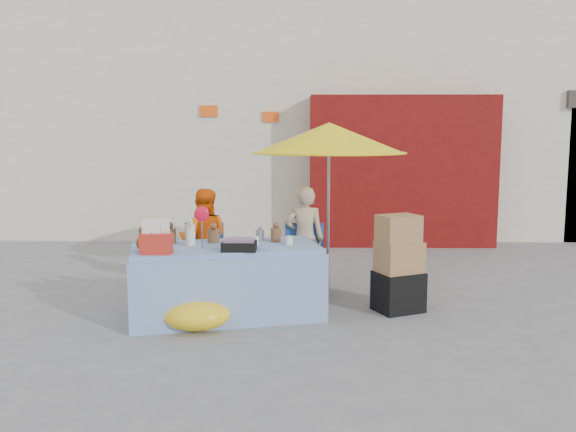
{
  "coord_description": "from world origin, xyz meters",
  "views": [
    {
      "loc": [
        0.39,
        -6.43,
        1.96
      ],
      "look_at": [
        0.27,
        0.6,
        1.0
      ],
      "focal_mm": 38.0,
      "sensor_mm": 36.0,
      "label": 1
    }
  ],
  "objects_px": {
    "box_stack": "(399,267)",
    "vendor_beige": "(305,239)",
    "market_table": "(225,280)",
    "umbrella": "(329,139)",
    "chair_right": "(305,274)",
    "vendor_orange": "(204,240)",
    "chair_left": "(203,273)"
  },
  "relations": [
    {
      "from": "chair_right",
      "to": "umbrella",
      "type": "relative_size",
      "value": 0.41
    },
    {
      "from": "chair_left",
      "to": "box_stack",
      "type": "relative_size",
      "value": 0.79
    },
    {
      "from": "chair_left",
      "to": "vendor_orange",
      "type": "bearing_deg",
      "value": 89.28
    },
    {
      "from": "chair_left",
      "to": "vendor_beige",
      "type": "xyz_separation_m",
      "value": [
        1.25,
        0.13,
        0.4
      ]
    },
    {
      "from": "vendor_beige",
      "to": "box_stack",
      "type": "relative_size",
      "value": 1.23
    },
    {
      "from": "market_table",
      "to": "umbrella",
      "type": "relative_size",
      "value": 1.04
    },
    {
      "from": "box_stack",
      "to": "vendor_orange",
      "type": "bearing_deg",
      "value": 159.72
    },
    {
      "from": "chair_right",
      "to": "box_stack",
      "type": "height_order",
      "value": "box_stack"
    },
    {
      "from": "vendor_orange",
      "to": "box_stack",
      "type": "distance_m",
      "value": 2.43
    },
    {
      "from": "chair_left",
      "to": "box_stack",
      "type": "height_order",
      "value": "box_stack"
    },
    {
      "from": "vendor_orange",
      "to": "umbrella",
      "type": "relative_size",
      "value": 0.62
    },
    {
      "from": "vendor_orange",
      "to": "box_stack",
      "type": "bearing_deg",
      "value": 159.08
    },
    {
      "from": "chair_right",
      "to": "vendor_beige",
      "type": "xyz_separation_m",
      "value": [
        0.0,
        0.13,
        0.4
      ]
    },
    {
      "from": "market_table",
      "to": "umbrella",
      "type": "bearing_deg",
      "value": 32.57
    },
    {
      "from": "chair_left",
      "to": "vendor_beige",
      "type": "bearing_deg",
      "value": 5.49
    },
    {
      "from": "chair_left",
      "to": "vendor_beige",
      "type": "relative_size",
      "value": 0.64
    },
    {
      "from": "box_stack",
      "to": "market_table",
      "type": "bearing_deg",
      "value": -173.38
    },
    {
      "from": "market_table",
      "to": "chair_left",
      "type": "height_order",
      "value": "market_table"
    },
    {
      "from": "vendor_orange",
      "to": "market_table",
      "type": "bearing_deg",
      "value": 109.54
    },
    {
      "from": "chair_right",
      "to": "vendor_orange",
      "type": "bearing_deg",
      "value": 173.23
    },
    {
      "from": "chair_left",
      "to": "umbrella",
      "type": "height_order",
      "value": "umbrella"
    },
    {
      "from": "umbrella",
      "to": "box_stack",
      "type": "relative_size",
      "value": 1.94
    },
    {
      "from": "vendor_orange",
      "to": "vendor_beige",
      "type": "relative_size",
      "value": 0.97
    },
    {
      "from": "box_stack",
      "to": "vendor_beige",
      "type": "bearing_deg",
      "value": 140.68
    },
    {
      "from": "umbrella",
      "to": "box_stack",
      "type": "bearing_deg",
      "value": -53.75
    },
    {
      "from": "market_table",
      "to": "umbrella",
      "type": "distance_m",
      "value": 2.25
    },
    {
      "from": "market_table",
      "to": "umbrella",
      "type": "xyz_separation_m",
      "value": [
        1.16,
        1.21,
        1.49
      ]
    },
    {
      "from": "chair_left",
      "to": "box_stack",
      "type": "distance_m",
      "value": 2.4
    },
    {
      "from": "market_table",
      "to": "box_stack",
      "type": "xyz_separation_m",
      "value": [
        1.89,
        0.22,
        0.1
      ]
    },
    {
      "from": "umbrella",
      "to": "box_stack",
      "type": "distance_m",
      "value": 1.86
    },
    {
      "from": "vendor_beige",
      "to": "chair_left",
      "type": "bearing_deg",
      "value": 5.49
    },
    {
      "from": "vendor_beige",
      "to": "market_table",
      "type": "bearing_deg",
      "value": 50.3
    }
  ]
}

